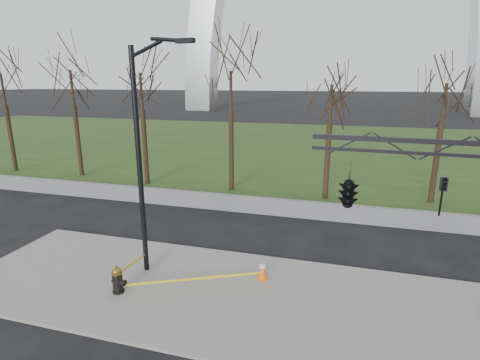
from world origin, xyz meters
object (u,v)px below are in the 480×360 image
(street_light, at_px, (144,148))
(traffic_signal_mast, at_px, (379,192))
(fire_hydrant, at_px, (118,280))
(traffic_cone, at_px, (262,270))

(street_light, distance_m, traffic_signal_mast, 7.63)
(fire_hydrant, bearing_deg, traffic_signal_mast, 10.11)
(fire_hydrant, height_order, traffic_cone, fire_hydrant)
(traffic_cone, height_order, traffic_signal_mast, traffic_signal_mast)
(fire_hydrant, xyz_separation_m, street_light, (0.33, 1.62, 4.15))
(fire_hydrant, height_order, street_light, street_light)
(traffic_signal_mast, bearing_deg, fire_hydrant, -175.74)
(fire_hydrant, relative_size, traffic_cone, 1.38)
(fire_hydrant, height_order, traffic_signal_mast, traffic_signal_mast)
(street_light, xyz_separation_m, traffic_signal_mast, (7.49, -1.32, -0.55))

